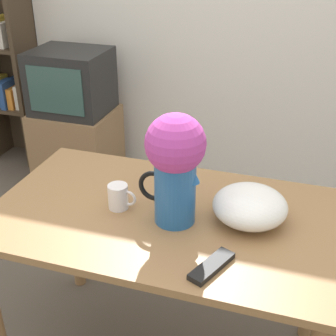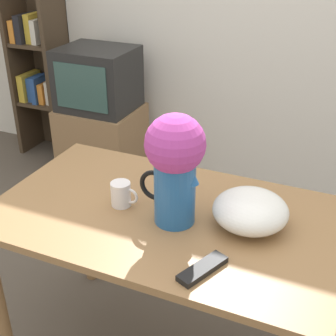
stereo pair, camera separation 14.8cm
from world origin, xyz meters
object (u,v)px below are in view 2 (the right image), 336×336
object	(u,v)px
tv_set	(98,79)
coffee_mug	(122,194)
flower_vase	(175,160)
white_bowl	(250,210)

from	to	relation	value
tv_set	coffee_mug	bearing A→B (deg)	-55.46
flower_vase	coffee_mug	bearing A→B (deg)	176.35
coffee_mug	white_bowl	size ratio (longest dim) A/B	0.41
white_bowl	tv_set	xyz separation A→B (m)	(-1.44, 1.31, -0.07)
white_bowl	tv_set	size ratio (longest dim) A/B	0.54
flower_vase	coffee_mug	world-z (taller)	flower_vase
flower_vase	coffee_mug	size ratio (longest dim) A/B	3.73
white_bowl	tv_set	bearing A→B (deg)	137.53
flower_vase	white_bowl	distance (m)	0.33
tv_set	flower_vase	bearing A→B (deg)	-49.82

